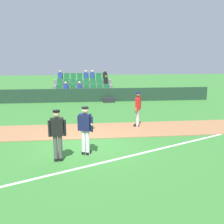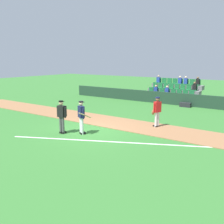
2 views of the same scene
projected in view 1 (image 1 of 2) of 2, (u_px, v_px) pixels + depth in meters
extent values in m
plane|color=#33702D|center=(84.00, 147.00, 10.17)|extent=(80.00, 80.00, 0.00)
cube|color=#936642|center=(84.00, 131.00, 12.34)|extent=(28.00, 2.56, 0.03)
cube|color=white|center=(162.00, 148.00, 10.00)|extent=(10.92, 5.17, 0.01)
cube|color=#1E3828|center=(83.00, 95.00, 20.05)|extent=(20.00, 0.16, 1.04)
cube|color=slate|center=(83.00, 96.00, 21.95)|extent=(5.00, 2.95, 0.30)
cube|color=slate|center=(83.00, 94.00, 21.05)|extent=(4.90, 0.85, 0.40)
cube|color=#1E6B38|center=(59.00, 91.00, 20.70)|extent=(0.44, 0.40, 0.08)
cube|color=#1E6B38|center=(59.00, 88.00, 20.86)|extent=(0.44, 0.08, 0.50)
cube|color=#1E6B38|center=(66.00, 91.00, 20.76)|extent=(0.44, 0.40, 0.08)
cube|color=#1E6B38|center=(66.00, 88.00, 20.92)|extent=(0.44, 0.08, 0.50)
cube|color=#263F99|center=(66.00, 87.00, 20.74)|extent=(0.32, 0.22, 0.52)
sphere|color=tan|center=(66.00, 83.00, 20.67)|extent=(0.20, 0.20, 0.20)
cube|color=#1E6B38|center=(73.00, 91.00, 20.81)|extent=(0.44, 0.40, 0.08)
cube|color=#1E6B38|center=(73.00, 88.00, 20.98)|extent=(0.44, 0.08, 0.50)
cube|color=#1E6B38|center=(80.00, 91.00, 20.87)|extent=(0.44, 0.40, 0.08)
cube|color=#1E6B38|center=(80.00, 87.00, 21.03)|extent=(0.44, 0.08, 0.50)
cube|color=#263F99|center=(80.00, 87.00, 20.86)|extent=(0.32, 0.22, 0.52)
sphere|color=beige|center=(80.00, 83.00, 20.79)|extent=(0.20, 0.20, 0.20)
cube|color=#1E6B38|center=(87.00, 91.00, 20.93)|extent=(0.44, 0.40, 0.08)
cube|color=#1E6B38|center=(86.00, 87.00, 21.09)|extent=(0.44, 0.08, 0.50)
cube|color=#1E6B38|center=(93.00, 91.00, 20.99)|extent=(0.44, 0.40, 0.08)
cube|color=#1E6B38|center=(93.00, 87.00, 21.15)|extent=(0.44, 0.08, 0.50)
cube|color=#1E6B38|center=(100.00, 91.00, 21.05)|extent=(0.44, 0.40, 0.08)
cube|color=#1E6B38|center=(100.00, 87.00, 21.21)|extent=(0.44, 0.08, 0.50)
cube|color=#1E6B38|center=(107.00, 90.00, 21.11)|extent=(0.44, 0.40, 0.08)
cube|color=#1E6B38|center=(107.00, 87.00, 21.27)|extent=(0.44, 0.08, 0.50)
cube|color=slate|center=(83.00, 88.00, 21.79)|extent=(4.90, 0.85, 0.40)
cube|color=#1E6B38|center=(60.00, 85.00, 21.44)|extent=(0.44, 0.40, 0.08)
cube|color=#1E6B38|center=(60.00, 82.00, 21.60)|extent=(0.44, 0.08, 0.50)
cube|color=#1E6B38|center=(66.00, 85.00, 21.50)|extent=(0.44, 0.40, 0.08)
cube|color=#1E6B38|center=(66.00, 82.00, 21.66)|extent=(0.44, 0.08, 0.50)
cube|color=#1E6B38|center=(73.00, 85.00, 21.56)|extent=(0.44, 0.40, 0.08)
cube|color=#1E6B38|center=(73.00, 82.00, 21.72)|extent=(0.44, 0.08, 0.50)
cube|color=#1E6B38|center=(80.00, 85.00, 21.62)|extent=(0.44, 0.40, 0.08)
cube|color=#1E6B38|center=(80.00, 81.00, 21.78)|extent=(0.44, 0.08, 0.50)
cube|color=#1E6B38|center=(86.00, 85.00, 21.67)|extent=(0.44, 0.40, 0.08)
cube|color=#1E6B38|center=(86.00, 81.00, 21.84)|extent=(0.44, 0.08, 0.50)
cube|color=#1E6B38|center=(93.00, 85.00, 21.73)|extent=(0.44, 0.40, 0.08)
cube|color=#1E6B38|center=(93.00, 81.00, 21.89)|extent=(0.44, 0.08, 0.50)
cube|color=#1E6B38|center=(99.00, 84.00, 21.79)|extent=(0.44, 0.40, 0.08)
cube|color=#1E6B38|center=(99.00, 81.00, 21.95)|extent=(0.44, 0.08, 0.50)
cube|color=#1E6B38|center=(106.00, 84.00, 21.85)|extent=(0.44, 0.40, 0.08)
cube|color=#1E6B38|center=(106.00, 81.00, 22.01)|extent=(0.44, 0.08, 0.50)
cube|color=black|center=(106.00, 81.00, 21.84)|extent=(0.32, 0.22, 0.52)
sphere|color=brown|center=(106.00, 77.00, 21.76)|extent=(0.20, 0.20, 0.20)
cube|color=slate|center=(83.00, 82.00, 22.54)|extent=(4.90, 0.85, 0.40)
cube|color=#1E6B38|center=(60.00, 79.00, 22.18)|extent=(0.44, 0.40, 0.08)
cube|color=#1E6B38|center=(60.00, 76.00, 22.34)|extent=(0.44, 0.08, 0.50)
cube|color=#263F99|center=(60.00, 76.00, 22.16)|extent=(0.32, 0.22, 0.52)
sphere|color=tan|center=(60.00, 72.00, 22.09)|extent=(0.20, 0.20, 0.20)
cube|color=#1E6B38|center=(67.00, 79.00, 22.24)|extent=(0.44, 0.40, 0.08)
cube|color=#1E6B38|center=(67.00, 76.00, 22.40)|extent=(0.44, 0.08, 0.50)
cube|color=#1E6B38|center=(73.00, 79.00, 22.30)|extent=(0.44, 0.40, 0.08)
cube|color=#1E6B38|center=(73.00, 76.00, 22.46)|extent=(0.44, 0.08, 0.50)
cube|color=#1E6B38|center=(80.00, 79.00, 22.36)|extent=(0.44, 0.40, 0.08)
cube|color=#1E6B38|center=(80.00, 76.00, 22.52)|extent=(0.44, 0.08, 0.50)
cube|color=#1E6B38|center=(86.00, 79.00, 22.42)|extent=(0.44, 0.40, 0.08)
cube|color=#1E6B38|center=(86.00, 76.00, 22.58)|extent=(0.44, 0.08, 0.50)
cube|color=#263F99|center=(86.00, 75.00, 22.40)|extent=(0.32, 0.22, 0.52)
sphere|color=beige|center=(86.00, 71.00, 22.33)|extent=(0.20, 0.20, 0.20)
cube|color=#1E6B38|center=(92.00, 79.00, 22.47)|extent=(0.44, 0.40, 0.08)
cube|color=#1E6B38|center=(92.00, 76.00, 22.64)|extent=(0.44, 0.08, 0.50)
cube|color=#263F99|center=(92.00, 75.00, 22.46)|extent=(0.32, 0.22, 0.52)
sphere|color=beige|center=(92.00, 71.00, 22.39)|extent=(0.20, 0.20, 0.20)
cube|color=#1E6B38|center=(99.00, 79.00, 22.53)|extent=(0.44, 0.40, 0.08)
cube|color=#1E6B38|center=(99.00, 76.00, 22.69)|extent=(0.44, 0.08, 0.50)
cube|color=#1E6B38|center=(105.00, 79.00, 22.59)|extent=(0.44, 0.40, 0.08)
cube|color=#1E6B38|center=(105.00, 76.00, 22.75)|extent=(0.44, 0.08, 0.50)
cube|color=black|center=(105.00, 75.00, 22.58)|extent=(0.32, 0.22, 0.52)
sphere|color=brown|center=(105.00, 71.00, 22.50)|extent=(0.20, 0.20, 0.20)
cylinder|color=white|center=(84.00, 142.00, 9.34)|extent=(0.14, 0.14, 0.90)
cylinder|color=white|center=(88.00, 143.00, 9.29)|extent=(0.14, 0.14, 0.90)
cube|color=black|center=(84.00, 152.00, 9.48)|extent=(0.22, 0.29, 0.10)
cube|color=black|center=(89.00, 153.00, 9.43)|extent=(0.22, 0.29, 0.10)
cube|color=#191E47|center=(85.00, 122.00, 9.16)|extent=(0.46, 0.37, 0.60)
cylinder|color=#191E47|center=(79.00, 123.00, 9.25)|extent=(0.09, 0.09, 0.55)
cylinder|color=#191E47|center=(92.00, 124.00, 9.09)|extent=(0.09, 0.09, 0.55)
sphere|color=beige|center=(85.00, 110.00, 9.07)|extent=(0.22, 0.22, 0.22)
cylinder|color=black|center=(85.00, 108.00, 9.05)|extent=(0.23, 0.23, 0.06)
cube|color=black|center=(86.00, 108.00, 9.14)|extent=(0.21, 0.18, 0.02)
cylinder|color=tan|center=(93.00, 126.00, 9.20)|extent=(0.17, 0.80, 0.41)
cylinder|color=#4C4C4C|center=(56.00, 148.00, 8.72)|extent=(0.14, 0.14, 0.90)
cylinder|color=#4C4C4C|center=(60.00, 148.00, 8.75)|extent=(0.14, 0.14, 0.90)
cube|color=black|center=(56.00, 159.00, 8.86)|extent=(0.14, 0.27, 0.10)
cube|color=black|center=(61.00, 159.00, 8.89)|extent=(0.14, 0.27, 0.10)
cube|color=black|center=(57.00, 127.00, 8.58)|extent=(0.42, 0.25, 0.60)
cylinder|color=black|center=(49.00, 129.00, 8.54)|extent=(0.09, 0.09, 0.55)
cylinder|color=black|center=(65.00, 128.00, 8.63)|extent=(0.09, 0.09, 0.55)
sphere|color=tan|center=(56.00, 114.00, 8.49)|extent=(0.22, 0.22, 0.22)
cylinder|color=black|center=(56.00, 111.00, 8.46)|extent=(0.23, 0.23, 0.06)
cube|color=black|center=(56.00, 111.00, 8.57)|extent=(0.19, 0.13, 0.02)
cube|color=black|center=(57.00, 126.00, 8.70)|extent=(0.45, 0.12, 0.56)
cylinder|color=silver|center=(137.00, 118.00, 12.93)|extent=(0.14, 0.14, 0.90)
cylinder|color=silver|center=(138.00, 118.00, 13.08)|extent=(0.14, 0.14, 0.90)
cube|color=black|center=(136.00, 126.00, 13.03)|extent=(0.29, 0.21, 0.10)
cube|color=black|center=(137.00, 125.00, 13.18)|extent=(0.29, 0.21, 0.10)
cube|color=red|center=(138.00, 103.00, 12.85)|extent=(0.36, 0.45, 0.60)
cylinder|color=red|center=(137.00, 105.00, 12.62)|extent=(0.09, 0.09, 0.55)
cylinder|color=red|center=(139.00, 103.00, 13.09)|extent=(0.09, 0.09, 0.55)
sphere|color=brown|center=(138.00, 95.00, 12.76)|extent=(0.22, 0.22, 0.22)
cylinder|color=#191E4C|center=(138.00, 93.00, 12.73)|extent=(0.23, 0.23, 0.06)
cube|color=#191E4C|center=(136.00, 93.00, 12.77)|extent=(0.18, 0.21, 0.02)
ellipsoid|color=brown|center=(136.00, 110.00, 12.67)|extent=(0.19, 0.23, 0.28)
cube|color=#232328|center=(109.00, 100.00, 19.90)|extent=(0.90, 0.36, 0.36)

